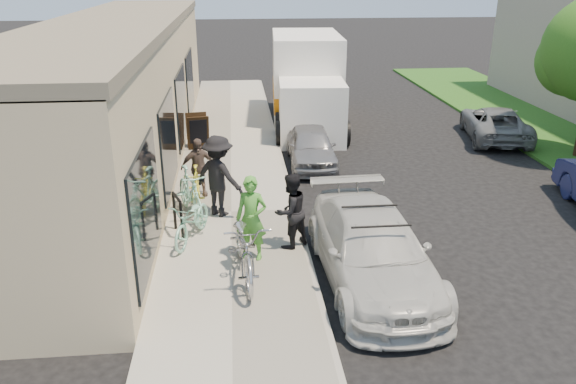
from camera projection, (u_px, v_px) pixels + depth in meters
name	position (u px, v px, depth m)	size (l,w,h in m)	color
ground	(335.00, 276.00, 10.95)	(120.00, 120.00, 0.00)	black
sidewalk	(231.00, 214.00, 13.52)	(3.00, 34.00, 0.15)	#9D9A8D
curb	(295.00, 212.00, 13.66)	(0.12, 34.00, 0.13)	gray
storefront	(122.00, 91.00, 17.08)	(3.60, 20.00, 4.22)	tan
bike_rack	(178.00, 211.00, 12.16)	(0.26, 0.61, 0.90)	black
sandwich_board	(198.00, 131.00, 17.99)	(0.78, 0.79, 1.12)	black
sedan_white	(372.00, 249.00, 10.55)	(2.06, 4.75, 1.40)	#BBBBB6
sedan_silver	(311.00, 146.00, 16.96)	(1.38, 3.42, 1.16)	gray
moving_truck	(307.00, 85.00, 21.37)	(2.90, 6.80, 3.28)	white
far_car_gray	(495.00, 123.00, 19.54)	(1.89, 4.09, 1.14)	slate
tandem_bike	(244.00, 246.00, 10.47)	(0.83, 2.37, 1.25)	#ACACAE
woman_rider	(251.00, 218.00, 11.04)	(0.63, 0.41, 1.73)	#489933
man_standing	(290.00, 211.00, 11.53)	(0.78, 0.61, 1.60)	black
cruiser_bike_a	(190.00, 193.00, 13.05)	(0.54, 1.91, 1.15)	#91D8BD
cruiser_bike_b	(192.00, 220.00, 11.92)	(0.61, 1.75, 0.92)	#91D8BD
cruiser_bike_c	(196.00, 187.00, 13.65)	(0.45, 1.60, 0.96)	yellow
bystander_a	(219.00, 176.00, 12.99)	(1.24, 0.72, 1.93)	black
bystander_b	(198.00, 167.00, 14.19)	(0.89, 0.37, 1.52)	brown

